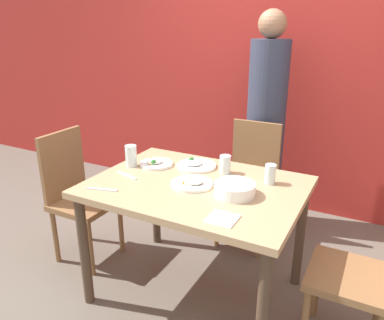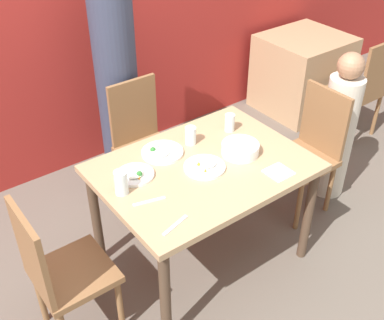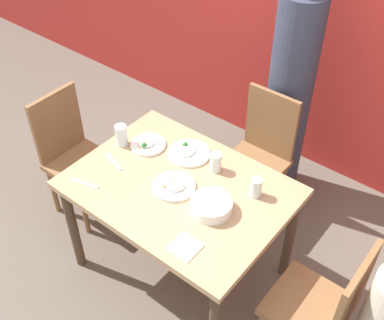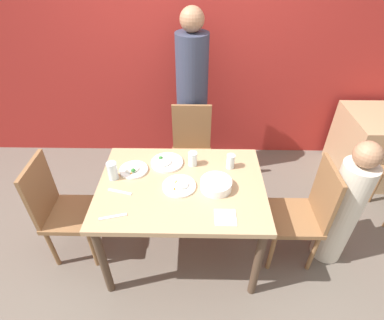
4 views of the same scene
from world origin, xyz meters
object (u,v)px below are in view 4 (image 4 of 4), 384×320
at_px(chair_adult_spot, 191,150).
at_px(person_adult, 192,106).
at_px(chair_child_spot, 304,212).
at_px(person_child, 343,209).
at_px(plate_rice_adult, 166,162).
at_px(bowl_curry, 216,184).
at_px(glass_water_tall, 231,161).

xyz_separation_m(chair_adult_spot, person_adult, (-0.00, 0.32, 0.32)).
height_order(chair_child_spot, person_child, person_child).
relative_size(chair_child_spot, plate_rice_adult, 3.69).
bearing_deg(plate_rice_adult, chair_adult_spot, 70.82).
height_order(bowl_curry, plate_rice_adult, bowl_curry).
relative_size(bowl_curry, glass_water_tall, 1.95).
relative_size(chair_child_spot, glass_water_tall, 8.08).
bearing_deg(bowl_curry, person_adult, 99.48).
bearing_deg(chair_adult_spot, person_adult, 90.00).
relative_size(bowl_curry, plate_rice_adult, 0.89).
distance_m(bowl_curry, glass_water_tall, 0.27).
bearing_deg(chair_child_spot, bowl_curry, -88.45).
height_order(plate_rice_adult, glass_water_tall, glass_water_tall).
bearing_deg(chair_adult_spot, chair_child_spot, -42.19).
height_order(chair_child_spot, bowl_curry, chair_child_spot).
relative_size(chair_adult_spot, bowl_curry, 4.15).
bearing_deg(chair_child_spot, person_adult, -141.72).
bearing_deg(person_child, chair_child_spot, 180.00).
height_order(person_adult, plate_rice_adult, person_adult).
relative_size(person_adult, glass_water_tall, 15.01).
relative_size(chair_child_spot, person_adult, 0.54).
bearing_deg(chair_adult_spot, person_child, -34.34).
bearing_deg(chair_child_spot, person_child, 90.00).
distance_m(person_adult, plate_rice_adult, 0.89).
height_order(chair_child_spot, glass_water_tall, chair_child_spot).
relative_size(chair_adult_spot, chair_child_spot, 1.00).
distance_m(chair_adult_spot, person_adult, 0.45).
height_order(chair_adult_spot, glass_water_tall, chair_adult_spot).
relative_size(person_adult, plate_rice_adult, 6.85).
distance_m(chair_adult_spot, person_child, 1.44).
bearing_deg(person_adult, person_child, -43.68).
xyz_separation_m(person_adult, glass_water_tall, (0.31, -0.91, -0.00)).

